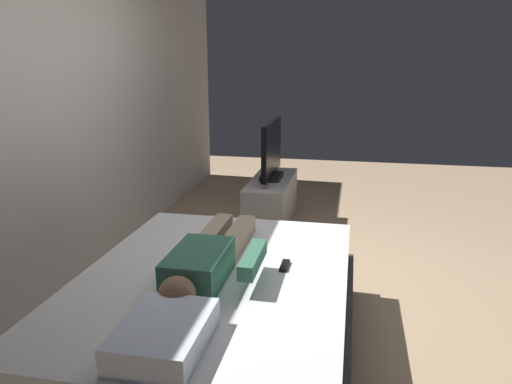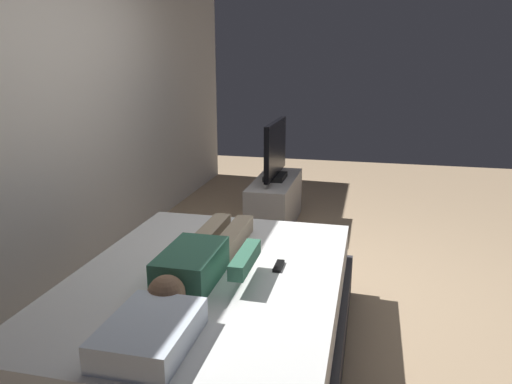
{
  "view_description": "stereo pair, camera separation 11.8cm",
  "coord_description": "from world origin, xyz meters",
  "px_view_note": "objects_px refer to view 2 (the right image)",
  "views": [
    {
      "loc": [
        -3.24,
        -0.32,
        1.7
      ],
      "look_at": [
        0.33,
        0.4,
        0.69
      ],
      "focal_mm": 34.15,
      "sensor_mm": 36.0,
      "label": 1
    },
    {
      "loc": [
        -3.21,
        -0.43,
        1.7
      ],
      "look_at": [
        0.33,
        0.4,
        0.69
      ],
      "focal_mm": 34.15,
      "sensor_mm": 36.0,
      "label": 2
    }
  ],
  "objects_px": {
    "person": "(202,258)",
    "tv": "(275,152)",
    "tv_stand": "(275,203)",
    "bed": "(208,319)",
    "remote": "(279,266)",
    "pillow": "(150,333)"
  },
  "relations": [
    {
      "from": "tv_stand",
      "to": "remote",
      "type": "bearing_deg",
      "value": -168.41
    },
    {
      "from": "bed",
      "to": "tv_stand",
      "type": "xyz_separation_m",
      "value": [
        2.39,
        0.08,
        -0.01
      ]
    },
    {
      "from": "person",
      "to": "tv",
      "type": "xyz_separation_m",
      "value": [
        2.36,
        0.05,
        0.16
      ]
    },
    {
      "from": "pillow",
      "to": "tv_stand",
      "type": "distance_m",
      "value": 3.12
    },
    {
      "from": "person",
      "to": "pillow",
      "type": "bearing_deg",
      "value": -177.5
    },
    {
      "from": "pillow",
      "to": "bed",
      "type": "bearing_deg",
      "value": -0.0
    },
    {
      "from": "pillow",
      "to": "person",
      "type": "distance_m",
      "value": 0.74
    },
    {
      "from": "remote",
      "to": "tv_stand",
      "type": "height_order",
      "value": "remote"
    },
    {
      "from": "tv_stand",
      "to": "bed",
      "type": "bearing_deg",
      "value": -178.07
    },
    {
      "from": "bed",
      "to": "tv",
      "type": "height_order",
      "value": "tv"
    },
    {
      "from": "bed",
      "to": "remote",
      "type": "xyz_separation_m",
      "value": [
        0.18,
        -0.37,
        0.29
      ]
    },
    {
      "from": "bed",
      "to": "tv",
      "type": "relative_size",
      "value": 2.35
    },
    {
      "from": "person",
      "to": "remote",
      "type": "relative_size",
      "value": 8.4
    },
    {
      "from": "tv",
      "to": "tv_stand",
      "type": "bearing_deg",
      "value": 26.57
    },
    {
      "from": "pillow",
      "to": "tv_stand",
      "type": "relative_size",
      "value": 0.44
    },
    {
      "from": "remote",
      "to": "pillow",
      "type": "bearing_deg",
      "value": 157.37
    },
    {
      "from": "bed",
      "to": "person",
      "type": "height_order",
      "value": "person"
    },
    {
      "from": "remote",
      "to": "tv",
      "type": "distance_m",
      "value": 2.27
    },
    {
      "from": "bed",
      "to": "pillow",
      "type": "relative_size",
      "value": 4.3
    },
    {
      "from": "pillow",
      "to": "tv",
      "type": "height_order",
      "value": "tv"
    },
    {
      "from": "tv_stand",
      "to": "tv",
      "type": "distance_m",
      "value": 0.53
    },
    {
      "from": "tv_stand",
      "to": "pillow",
      "type": "bearing_deg",
      "value": -178.51
    }
  ]
}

